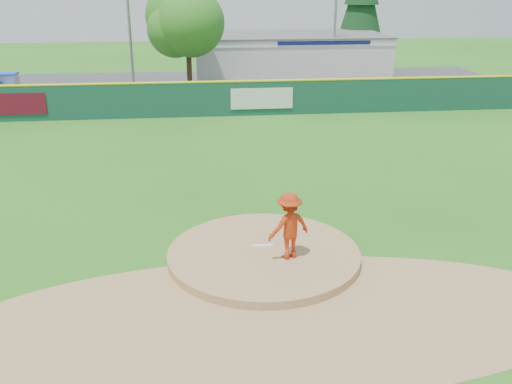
{
  "coord_description": "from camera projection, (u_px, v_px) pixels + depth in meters",
  "views": [
    {
      "loc": [
        -1.85,
        -14.51,
        7.59
      ],
      "look_at": [
        0.0,
        2.0,
        1.3
      ],
      "focal_mm": 40.0,
      "sensor_mm": 36.0,
      "label": 1
    }
  ],
  "objects": [
    {
      "name": "deciduous_tree",
      "position": [
        188.0,
        26.0,
        37.78
      ],
      "size": [
        5.6,
        5.6,
        7.36
      ],
      "color": "#382314",
      "rests_on": "ground"
    },
    {
      "name": "light_pole_right",
      "position": [
        336.0,
        6.0,
        42.29
      ],
      "size": [
        1.75,
        0.25,
        10.0
      ],
      "color": "gray",
      "rests_on": "ground"
    },
    {
      "name": "pitchers_mound",
      "position": [
        264.0,
        259.0,
        16.36
      ],
      "size": [
        5.5,
        5.5,
        0.5
      ],
      "primitive_type": "cylinder",
      "color": "#9E774C",
      "rests_on": "ground"
    },
    {
      "name": "fence_banners",
      "position": [
        140.0,
        101.0,
        32.16
      ],
      "size": [
        17.49,
        0.04,
        1.2
      ],
      "color": "maroon",
      "rests_on": "ground"
    },
    {
      "name": "outfield_fence",
      "position": [
        225.0,
        98.0,
        32.71
      ],
      "size": [
        40.0,
        0.14,
        2.07
      ],
      "color": "#144234",
      "rests_on": "ground"
    },
    {
      "name": "ground",
      "position": [
        264.0,
        259.0,
        16.36
      ],
      "size": [
        120.0,
        120.0,
        0.0
      ],
      "primitive_type": "plane",
      "color": "#286B19",
      "rests_on": "ground"
    },
    {
      "name": "pitching_rubber",
      "position": [
        263.0,
        246.0,
        16.55
      ],
      "size": [
        0.6,
        0.15,
        0.04
      ],
      "primitive_type": "cube",
      "color": "white",
      "rests_on": "pitchers_mound"
    },
    {
      "name": "pool_building_grp",
      "position": [
        288.0,
        55.0,
        46.13
      ],
      "size": [
        15.2,
        8.2,
        3.31
      ],
      "color": "silver",
      "rests_on": "ground"
    },
    {
      "name": "van",
      "position": [
        305.0,
        93.0,
        36.04
      ],
      "size": [
        5.08,
        3.0,
        1.33
      ],
      "primitive_type": "imported",
      "rotation": [
        0.0,
        0.0,
        1.4
      ],
      "color": "silver",
      "rests_on": "parking_lot"
    },
    {
      "name": "light_pole_left",
      "position": [
        127.0,
        1.0,
        38.69
      ],
      "size": [
        1.75,
        0.25,
        11.0
      ],
      "color": "gray",
      "rests_on": "ground"
    },
    {
      "name": "pitcher",
      "position": [
        289.0,
        226.0,
        15.59
      ],
      "size": [
        1.4,
        1.1,
        1.9
      ],
      "primitive_type": "imported",
      "rotation": [
        0.0,
        0.0,
        3.51
      ],
      "color": "#B52E0F",
      "rests_on": "pitchers_mound"
    },
    {
      "name": "playground_slide",
      "position": [
        9.0,
        86.0,
        37.17
      ],
      "size": [
        1.12,
        3.17,
        1.75
      ],
      "color": "#1B37EC",
      "rests_on": "ground"
    },
    {
      "name": "parking_lot",
      "position": [
        218.0,
        88.0,
        41.45
      ],
      "size": [
        44.0,
        16.0,
        0.02
      ],
      "primitive_type": "cube",
      "color": "#38383A",
      "rests_on": "ground"
    },
    {
      "name": "conifer_tree",
      "position": [
        362.0,
        2.0,
        49.21
      ],
      "size": [
        4.4,
        4.4,
        9.5
      ],
      "color": "#382314",
      "rests_on": "ground"
    },
    {
      "name": "infield_dirt_arc",
      "position": [
        279.0,
        316.0,
        13.57
      ],
      "size": [
        15.4,
        15.4,
        0.01
      ],
      "primitive_type": "cylinder",
      "color": "#9E774C",
      "rests_on": "ground"
    }
  ]
}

